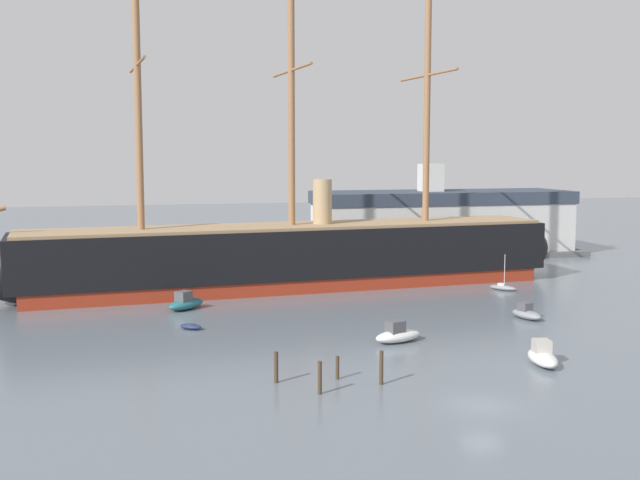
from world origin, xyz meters
The scene contains 16 objects.
ground_plane centered at (0.00, 0.00, 0.00)m, with size 400.00×400.00×0.00m, color slate.
tall_ship centered at (-2.83, 45.00, 3.96)m, with size 75.60×17.95×36.35m.
motorboat_foreground_right centered at (8.62, 7.73, 0.65)m, with size 2.67×4.69×1.85m.
motorboat_near_centre centered at (0.38, 16.96, 0.66)m, with size 4.83×3.18×1.88m.
dinghy_mid_left centered at (-16.17, 25.95, 0.26)m, with size 2.33×2.07×0.52m.
motorboat_mid_right centered at (15.52, 22.78, 0.55)m, with size 2.37×3.97×1.56m.
motorboat_alongside_bow centered at (-15.97, 35.22, 0.68)m, with size 4.70×4.51×1.93m.
sailboat_alongside_stern centered at (20.60, 37.60, 0.36)m, with size 2.78×3.14×4.22m.
dinghy_far_left centered at (-30.28, 53.20, 0.28)m, with size 1.29×2.47×0.56m.
dinghy_far_right centered at (29.78, 53.61, 0.22)m, with size 1.88×0.91×0.43m.
motorboat_distant_centre centered at (-0.03, 66.31, 0.58)m, with size 4.07×3.69×1.64m.
mooring_piling_nearest centered at (-4.76, 5.85, 1.19)m, with size 0.28×0.28×2.37m, color #423323.
mooring_piling_left_pair centered at (-9.38, 4.78, 1.11)m, with size 0.28×0.28×2.22m, color #423323.
mooring_piling_right_pair centered at (-11.71, 8.01, 1.10)m, with size 0.30×0.30×2.19m, color #423323.
mooring_piling_midwater centered at (-7.36, 7.81, 0.83)m, with size 0.26×0.26×1.65m, color #423323.
dockside_warehouse_right centered at (25.95, 68.71, 4.97)m, with size 42.98×14.81×14.18m.
Camera 1 is at (-21.35, -43.74, 15.87)m, focal length 43.69 mm.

